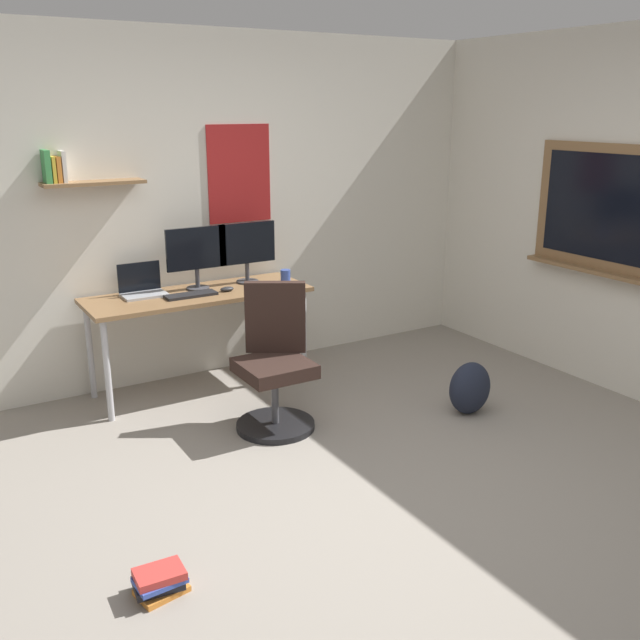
# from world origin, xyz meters

# --- Properties ---
(ground_plane) EXTENTS (5.20, 5.20, 0.00)m
(ground_plane) POSITION_xyz_m (0.00, 0.00, 0.00)
(ground_plane) COLOR gray
(ground_plane) RESTS_ON ground
(wall_back) EXTENTS (5.00, 0.30, 2.60)m
(wall_back) POSITION_xyz_m (-0.00, 2.45, 1.30)
(wall_back) COLOR silver
(wall_back) RESTS_ON ground
(desk) EXTENTS (1.63, 0.58, 0.75)m
(desk) POSITION_xyz_m (-0.22, 2.08, 0.67)
(desk) COLOR olive
(desk) RESTS_ON ground
(office_chair) EXTENTS (0.55, 0.56, 0.95)m
(office_chair) POSITION_xyz_m (-0.04, 1.22, 0.41)
(office_chair) COLOR black
(office_chair) RESTS_ON ground
(laptop) EXTENTS (0.31, 0.21, 0.23)m
(laptop) POSITION_xyz_m (-0.58, 2.22, 0.80)
(laptop) COLOR #ADAFB5
(laptop) RESTS_ON desk
(monitor_primary) EXTENTS (0.46, 0.17, 0.46)m
(monitor_primary) POSITION_xyz_m (-0.18, 2.17, 1.02)
(monitor_primary) COLOR #38383D
(monitor_primary) RESTS_ON desk
(monitor_secondary) EXTENTS (0.46, 0.17, 0.46)m
(monitor_secondary) POSITION_xyz_m (0.23, 2.17, 1.02)
(monitor_secondary) COLOR #38383D
(monitor_secondary) RESTS_ON desk
(keyboard) EXTENTS (0.37, 0.13, 0.02)m
(keyboard) POSITION_xyz_m (-0.30, 2.01, 0.76)
(keyboard) COLOR black
(keyboard) RESTS_ON desk
(computer_mouse) EXTENTS (0.10, 0.06, 0.03)m
(computer_mouse) POSITION_xyz_m (-0.02, 2.01, 0.76)
(computer_mouse) COLOR #262628
(computer_mouse) RESTS_ON desk
(coffee_mug) EXTENTS (0.08, 0.08, 0.09)m
(coffee_mug) POSITION_xyz_m (0.50, 2.06, 0.79)
(coffee_mug) COLOR #334CA5
(coffee_mug) RESTS_ON desk
(backpack) EXTENTS (0.32, 0.22, 0.37)m
(backpack) POSITION_xyz_m (1.20, 0.69, 0.19)
(backpack) COLOR #1E2333
(backpack) RESTS_ON ground
(book_stack_on_floor) EXTENTS (0.24, 0.19, 0.12)m
(book_stack_on_floor) POSITION_xyz_m (-1.28, -0.07, 0.06)
(book_stack_on_floor) COLOR orange
(book_stack_on_floor) RESTS_ON ground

